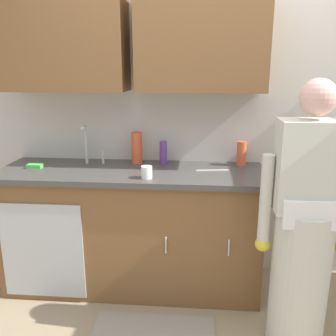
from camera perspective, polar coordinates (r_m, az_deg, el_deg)
The scene contains 11 objects.
kitchen_wall_with_uppers at distance 2.91m, azimuth 3.30°, elevation 11.37°, with size 4.80×0.44×2.70m.
counter_cabinet at distance 2.92m, azimuth -5.49°, elevation -9.56°, with size 1.90×0.62×0.90m.
countertop at distance 2.76m, azimuth -5.67°, elevation -0.65°, with size 1.96×0.66×0.04m, color #474442.
sink at distance 2.84m, azimuth -12.42°, elevation -0.32°, with size 0.50×0.36×0.35m.
person_at_sink at distance 2.35m, azimuth 20.11°, elevation -10.45°, with size 0.55×0.34×1.62m.
bottle_dish_liquid at distance 2.91m, azimuth -4.83°, elevation 3.11°, with size 0.08×0.08×0.25m, color #E05933.
bottle_water_short at distance 2.88m, azimuth 11.23°, elevation 2.19°, with size 0.07×0.07×0.19m, color #E05933.
bottle_soap at distance 2.87m, azimuth -0.73°, elevation 2.36°, with size 0.06×0.06×0.18m, color #66388C.
cup_by_sink at distance 2.52m, azimuth -3.31°, elevation -0.66°, with size 0.08×0.08×0.09m, color white.
knife_on_counter at distance 2.73m, azimuth 6.84°, elevation -0.35°, with size 0.24×0.02×0.01m, color silver.
sponge at distance 2.95m, azimuth -19.81°, elevation 0.29°, with size 0.11×0.07×0.03m, color #4CBF4C.
Camera 1 is at (-0.05, -1.90, 1.68)m, focal length 39.60 mm.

